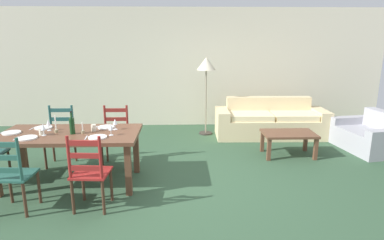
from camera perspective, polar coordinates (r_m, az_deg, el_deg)
ground_plane at (r=4.79m, az=-2.59°, el=-10.86°), size 9.60×9.60×0.02m
wall_far at (r=7.67m, az=-2.44°, el=9.13°), size 9.60×0.16×2.70m
dining_table at (r=4.80m, az=-20.67°, el=-3.11°), size 1.90×0.96×0.75m
dining_chair_near_left at (r=4.35m, az=-29.08°, el=-8.37°), size 0.44×0.42×0.96m
dining_chair_near_right at (r=4.05m, az=-17.53°, el=-8.77°), size 0.45×0.43×0.96m
dining_chair_far_left at (r=5.68m, az=-22.10°, el=-2.61°), size 0.42×0.40×0.96m
dining_chair_far_right at (r=5.41m, az=-13.27°, el=-2.74°), size 0.42×0.40×0.96m
dinner_plate_near_left at (r=4.72m, az=-26.91°, el=-2.82°), size 0.24×0.24×0.02m
fork_near_left at (r=4.79m, az=-28.53°, el=-2.86°), size 0.03×0.17×0.01m
dinner_plate_near_right at (r=4.41m, az=-16.25°, el=-2.92°), size 0.24×0.24×0.02m
fork_near_right at (r=4.46m, az=-18.12°, el=-2.98°), size 0.03×0.17×0.01m
dinner_plate_far_left at (r=5.16m, az=-24.63°, el=-1.23°), size 0.24×0.24×0.02m
fork_far_left at (r=5.22m, az=-26.14°, el=-1.29°), size 0.03×0.17×0.01m
dinner_plate_far_right at (r=4.88m, az=-14.85°, el=-1.22°), size 0.24×0.24×0.02m
fork_far_right at (r=4.92m, az=-16.54°, el=-1.29°), size 0.02×0.17×0.01m
dinner_plate_head_west at (r=5.08m, az=-29.13°, el=-1.96°), size 0.24×0.24×0.02m
fork_head_west at (r=5.15m, az=-30.60°, el=-2.01°), size 0.02×0.17×0.01m
wine_bottle at (r=4.68m, az=-20.32°, el=-0.90°), size 0.07×0.07×0.32m
wine_glass_near_left at (r=4.75m, az=-24.68°, el=-1.21°), size 0.06×0.06×0.16m
wine_glass_near_right at (r=4.45m, az=-14.08°, el=-1.26°), size 0.06×0.06×0.16m
wine_glass_far_left at (r=4.97m, az=-23.91°, el=-0.48°), size 0.06×0.06×0.16m
wine_glass_far_right at (r=4.72m, az=-13.37°, el=-0.36°), size 0.06×0.06×0.16m
coffee_cup_primary at (r=4.75m, az=-16.89°, el=-1.31°), size 0.07×0.07×0.09m
coffee_cup_secondary at (r=4.80m, az=-24.90°, el=-1.88°), size 0.07×0.07×0.09m
candle_tall at (r=4.84m, az=-22.77°, el=-1.26°), size 0.05×0.05×0.24m
candle_short at (r=4.67m, az=-18.64°, el=-1.76°), size 0.05×0.05×0.16m
couch at (r=7.06m, az=13.53°, el=-0.40°), size 2.30×0.85×0.80m
coffee_table at (r=5.92m, az=16.61°, el=-2.73°), size 0.90×0.56×0.42m
armchair_upholstered at (r=6.85m, az=28.80°, el=-2.58°), size 0.98×1.28×0.72m
standing_lamp at (r=6.82m, az=2.51°, el=9.03°), size 0.40×0.40×1.64m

